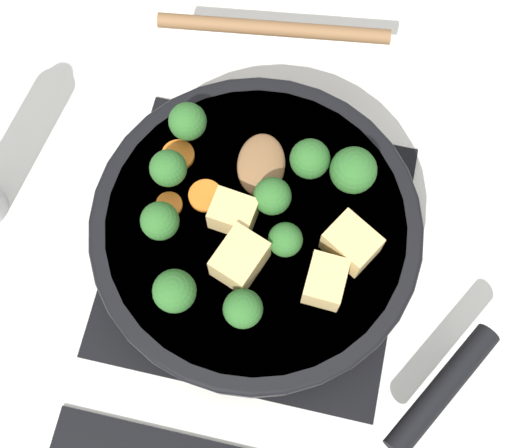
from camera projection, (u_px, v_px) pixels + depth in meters
ground_plane at (256, 249)px, 0.78m from camera, size 2.40×2.40×0.00m
front_burner_grate at (256, 246)px, 0.77m from camera, size 0.31×0.31×0.03m
skillet_pan at (257, 233)px, 0.72m from camera, size 0.41×0.35×0.06m
wooden_spoon at (269, 83)px, 0.74m from camera, size 0.25×0.22×0.02m
tofu_cube_center_large at (240, 259)px, 0.66m from camera, size 0.05×0.06×0.04m
tofu_cube_near_handle at (232, 218)px, 0.68m from camera, size 0.05×0.04×0.03m
tofu_cube_east_chunk at (351, 243)px, 0.67m from camera, size 0.06×0.06×0.04m
tofu_cube_west_chunk at (325, 281)px, 0.66m from camera, size 0.04×0.05×0.03m
broccoli_floret_near_spoon at (243, 309)px, 0.64m from camera, size 0.04×0.04×0.04m
broccoli_floret_center_top at (353, 170)px, 0.68m from camera, size 0.05×0.05×0.05m
broccoli_floret_east_rim at (174, 291)px, 0.65m from camera, size 0.04×0.04×0.05m
broccoli_floret_west_rim at (285, 240)px, 0.67m from camera, size 0.03×0.03×0.04m
broccoli_floret_north_edge at (168, 168)px, 0.69m from camera, size 0.04×0.04×0.04m
broccoli_floret_south_cluster at (160, 221)px, 0.67m from camera, size 0.04×0.04×0.04m
broccoli_floret_mid_floret at (310, 159)px, 0.69m from camera, size 0.04×0.04×0.05m
broccoli_floret_small_inner at (272, 196)px, 0.68m from camera, size 0.04×0.04×0.04m
broccoli_floret_tall_stem at (188, 122)px, 0.70m from camera, size 0.04×0.04×0.05m
carrot_slice_orange_thin at (178, 155)px, 0.72m from camera, size 0.03×0.03×0.01m
carrot_slice_near_center at (205, 196)px, 0.70m from camera, size 0.03×0.03×0.01m
carrot_slice_edge_slice at (169, 205)px, 0.70m from camera, size 0.03×0.03×0.01m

